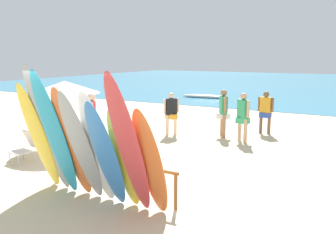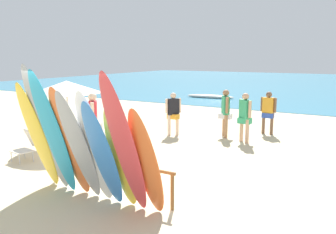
{
  "view_description": "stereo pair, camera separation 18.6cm",
  "coord_description": "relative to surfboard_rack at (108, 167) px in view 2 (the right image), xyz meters",
  "views": [
    {
      "loc": [
        4.32,
        -5.36,
        2.77
      ],
      "look_at": [
        0.0,
        2.39,
        1.22
      ],
      "focal_mm": 37.84,
      "sensor_mm": 36.0,
      "label": 1
    },
    {
      "loc": [
        4.48,
        -5.27,
        2.77
      ],
      "look_at": [
        0.0,
        2.39,
        1.22
      ],
      "focal_mm": 37.84,
      "sensor_mm": 36.0,
      "label": 2
    }
  ],
  "objects": [
    {
      "name": "beachgoer_by_water",
      "position": [
        0.15,
        6.02,
        0.37
      ],
      "size": [
        0.42,
        0.54,
        1.63
      ],
      "rotation": [
        0.0,
        0.0,
        5.27
      ],
      "color": "#9E704C",
      "rests_on": "ground"
    },
    {
      "name": "surfboard_grey_1",
      "position": [
        -1.04,
        -0.59,
        0.75
      ],
      "size": [
        0.57,
        0.93,
        2.64
      ],
      "primitive_type": "ellipsoid",
      "rotation": [
        0.31,
        0.0,
        -0.05
      ],
      "color": "#999EA3",
      "rests_on": "ground"
    },
    {
      "name": "surfboard_yellow_0",
      "position": [
        -1.36,
        -0.55,
        0.58
      ],
      "size": [
        0.58,
        0.88,
        2.28
      ],
      "primitive_type": "ellipsoid",
      "rotation": [
        0.33,
        0.0,
        -0.07
      ],
      "color": "yellow",
      "rests_on": "ground"
    },
    {
      "name": "beachgoer_strolling",
      "position": [
        1.3,
        7.19,
        0.31
      ],
      "size": [
        0.57,
        0.24,
        1.52
      ],
      "rotation": [
        0.0,
        0.0,
        6.17
      ],
      "color": "brown",
      "rests_on": "ground"
    },
    {
      "name": "ground",
      "position": [
        0.0,
        14.0,
        -0.56
      ],
      "size": [
        60.0,
        60.0,
        0.0
      ],
      "primitive_type": "plane",
      "color": "beige"
    },
    {
      "name": "surfboard_orange_9",
      "position": [
        1.3,
        -0.54,
        0.43
      ],
      "size": [
        0.56,
        0.82,
        1.98
      ],
      "primitive_type": "ellipsoid",
      "rotation": [
        0.35,
        0.0,
        -0.09
      ],
      "color": "orange",
      "rests_on": "ground"
    },
    {
      "name": "beachgoer_near_rack",
      "position": [
        0.98,
        5.59,
        0.36
      ],
      "size": [
        0.5,
        0.41,
        1.6
      ],
      "rotation": [
        0.0,
        0.0,
        2.48
      ],
      "color": "tan",
      "rests_on": "ground"
    },
    {
      "name": "surfboard_orange_3",
      "position": [
        -0.43,
        -0.57,
        0.56
      ],
      "size": [
        0.54,
        0.85,
        2.24
      ],
      "primitive_type": "ellipsoid",
      "rotation": [
        0.34,
        0.0,
        0.01
      ],
      "color": "orange",
      "rests_on": "ground"
    },
    {
      "name": "ocean_water",
      "position": [
        0.0,
        32.32,
        -0.55
      ],
      "size": [
        60.0,
        40.0,
        0.02
      ],
      "primitive_type": "cube",
      "color": "teal",
      "rests_on": "ground"
    },
    {
      "name": "surfboard_white_5",
      "position": [
        0.18,
        -0.56,
        0.54
      ],
      "size": [
        0.55,
        0.82,
        2.2
      ],
      "primitive_type": "ellipsoid",
      "rotation": [
        0.33,
        0.0,
        0.04
      ],
      "color": "white",
      "rests_on": "ground"
    },
    {
      "name": "surfboard_grey_4",
      "position": [
        -0.15,
        -0.63,
        0.54
      ],
      "size": [
        0.58,
        0.97,
        2.2
      ],
      "primitive_type": "ellipsoid",
      "rotation": [
        0.38,
        0.0,
        -0.07
      ],
      "color": "#999EA3",
      "rests_on": "ground"
    },
    {
      "name": "beach_chair_red",
      "position": [
        -3.36,
        0.73,
        -0.14
      ],
      "size": [
        0.6,
        0.76,
        0.81
      ],
      "rotation": [
        0.0,
        0.0,
        -0.15
      ],
      "color": "#B7B7BC",
      "rests_on": "ground"
    },
    {
      "name": "surfboard_blue_6",
      "position": [
        0.42,
        -0.63,
        0.46
      ],
      "size": [
        0.59,
        0.89,
        2.05
      ],
      "primitive_type": "ellipsoid",
      "rotation": [
        0.37,
        0.0,
        -0.08
      ],
      "color": "#337AD1",
      "rests_on": "ground"
    },
    {
      "name": "beachgoer_photographing",
      "position": [
        -1.52,
        5.35,
        0.3
      ],
      "size": [
        0.41,
        0.45,
        1.5
      ],
      "rotation": [
        0.0,
        0.0,
        0.84
      ],
      "color": "beige",
      "rests_on": "ground"
    },
    {
      "name": "surfboard_yellow_7",
      "position": [
        0.73,
        -0.51,
        0.42
      ],
      "size": [
        0.51,
        0.73,
        1.96
      ],
      "primitive_type": "ellipsoid",
      "rotation": [
        0.32,
        0.0,
        -0.05
      ],
      "color": "yellow",
      "rests_on": "ground"
    },
    {
      "name": "beach_umbrella",
      "position": [
        -3.56,
        2.4,
        1.27
      ],
      "size": [
        2.09,
        2.09,
        2.02
      ],
      "color": "silver",
      "rests_on": "ground"
    },
    {
      "name": "surfboard_rack",
      "position": [
        0.0,
        0.0,
        0.0
      ],
      "size": [
        3.09,
        0.07,
        0.72
      ],
      "color": "brown",
      "rests_on": "ground"
    },
    {
      "name": "surfboard_red_8",
      "position": [
        1.0,
        -0.74,
        0.72
      ],
      "size": [
        0.5,
        1.09,
        2.57
      ],
      "primitive_type": "ellipsoid",
      "rotation": [
        0.38,
        0.0,
        -0.03
      ],
      "color": "#D13D42",
      "rests_on": "ground"
    },
    {
      "name": "distant_boat",
      "position": [
        -4.76,
        15.99,
        -0.45
      ],
      "size": [
        3.23,
        0.86,
        0.26
      ],
      "color": "silver",
      "rests_on": "ground"
    },
    {
      "name": "surfboard_teal_2",
      "position": [
        -0.77,
        -0.66,
        0.71
      ],
      "size": [
        0.58,
        0.95,
        2.55
      ],
      "primitive_type": "ellipsoid",
      "rotation": [
        0.33,
        0.0,
        -0.05
      ],
      "color": "#289EC6",
      "rests_on": "ground"
    },
    {
      "name": "beachgoer_midbeach",
      "position": [
        -2.37,
        2.21,
        0.43
      ],
      "size": [
        0.45,
        0.53,
        1.73
      ],
      "rotation": [
        0.0,
        0.0,
        5.4
      ],
      "color": "beige",
      "rests_on": "ground"
    }
  ]
}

